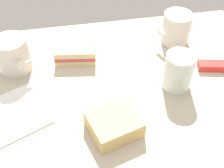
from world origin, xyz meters
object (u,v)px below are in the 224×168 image
(glass_of_milk, at_px, (178,73))
(snack_bar, at_px, (221,66))
(coffee_mug_milky, at_px, (176,28))
(coffee_mug_black, at_px, (13,54))
(sandwich_extra, at_px, (114,124))
(sandwich_side, at_px, (76,49))
(paper_napkin, at_px, (12,115))

(glass_of_milk, relative_size, snack_bar, 0.79)
(coffee_mug_milky, distance_m, glass_of_milk, 0.19)
(coffee_mug_black, xyz_separation_m, sandwich_extra, (0.23, -0.26, -0.03))
(coffee_mug_black, bearing_deg, sandwich_side, 9.76)
(coffee_mug_milky, height_order, sandwich_side, coffee_mug_milky)
(sandwich_side, xyz_separation_m, glass_of_milk, (0.25, -0.17, 0.02))
(sandwich_side, bearing_deg, snack_bar, -18.56)
(glass_of_milk, bearing_deg, snack_bar, 15.47)
(coffee_mug_milky, distance_m, sandwich_side, 0.30)
(snack_bar, bearing_deg, glass_of_milk, -152.30)
(snack_bar, bearing_deg, sandwich_side, 173.66)
(coffee_mug_black, bearing_deg, coffee_mug_milky, 5.13)
(sandwich_side, height_order, glass_of_milk, glass_of_milk)
(sandwich_side, bearing_deg, coffee_mug_black, -170.24)
(sandwich_side, bearing_deg, paper_napkin, -131.35)
(coffee_mug_black, bearing_deg, sandwich_extra, -48.19)
(sandwich_extra, xyz_separation_m, paper_napkin, (-0.23, 0.09, -0.02))
(coffee_mug_black, bearing_deg, paper_napkin, -91.65)
(glass_of_milk, relative_size, paper_napkin, 0.66)
(coffee_mug_black, height_order, coffee_mug_milky, coffee_mug_black)
(coffee_mug_black, xyz_separation_m, snack_bar, (0.56, -0.10, -0.04))
(coffee_mug_milky, xyz_separation_m, snack_bar, (0.09, -0.14, -0.04))
(coffee_mug_black, height_order, glass_of_milk, glass_of_milk)
(sandwich_extra, bearing_deg, glass_of_milk, 31.43)
(snack_bar, bearing_deg, paper_napkin, -161.04)
(coffee_mug_black, relative_size, sandwich_extra, 0.84)
(coffee_mug_milky, bearing_deg, snack_bar, -58.54)
(sandwich_side, distance_m, sandwich_extra, 0.29)
(coffee_mug_milky, height_order, glass_of_milk, glass_of_milk)
(coffee_mug_milky, relative_size, paper_napkin, 0.69)
(sandwich_side, bearing_deg, sandwich_extra, -78.21)
(coffee_mug_milky, bearing_deg, coffee_mug_black, -174.87)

